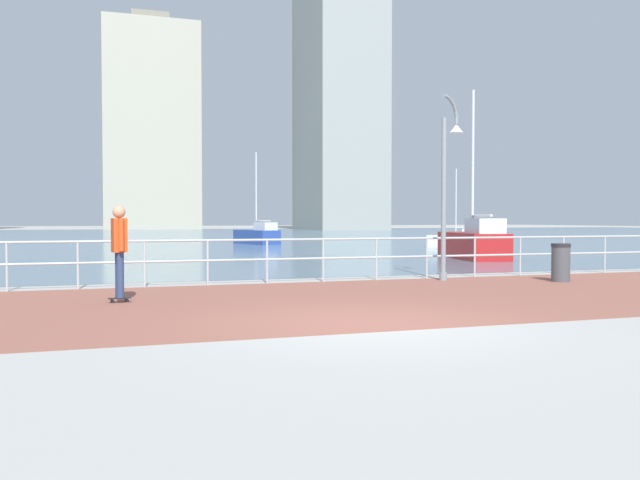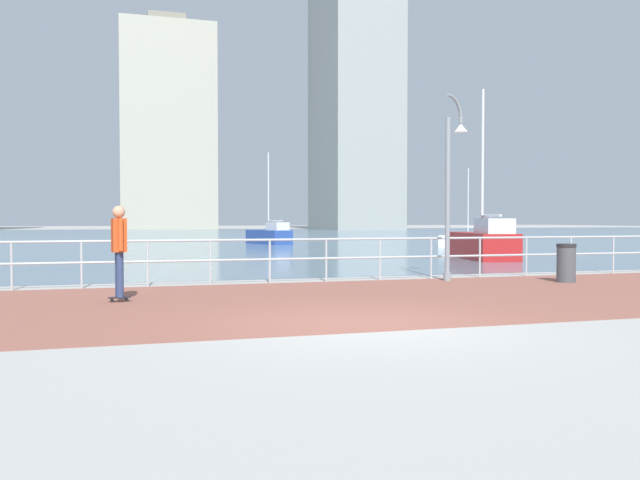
{
  "view_description": "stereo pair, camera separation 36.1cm",
  "coord_description": "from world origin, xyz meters",
  "px_view_note": "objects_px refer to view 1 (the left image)",
  "views": [
    {
      "loc": [
        -3.71,
        -8.79,
        1.52
      ],
      "look_at": [
        0.47,
        3.85,
        1.1
      ],
      "focal_mm": 37.19,
      "sensor_mm": 36.0,
      "label": 1
    },
    {
      "loc": [
        -3.37,
        -8.9,
        1.52
      ],
      "look_at": [
        0.47,
        3.85,
        1.1
      ],
      "focal_mm": 37.19,
      "sensor_mm": 36.0,
      "label": 2
    }
  ],
  "objects_px": {
    "lamppost": "(448,178)",
    "sailboat_white": "(474,242)",
    "trash_bin": "(561,262)",
    "sailboat_gray": "(257,235)",
    "skateboarder": "(119,244)",
    "sailboat_red": "(458,240)"
  },
  "relations": [
    {
      "from": "skateboarder",
      "to": "sailboat_red",
      "type": "xyz_separation_m",
      "value": [
        17.96,
        18.98,
        -0.66
      ]
    },
    {
      "from": "sailboat_gray",
      "to": "sailboat_white",
      "type": "height_order",
      "value": "sailboat_white"
    },
    {
      "from": "trash_bin",
      "to": "sailboat_red",
      "type": "distance_m",
      "value": 19.69
    },
    {
      "from": "trash_bin",
      "to": "sailboat_gray",
      "type": "xyz_separation_m",
      "value": [
        -1.51,
        26.32,
        0.07
      ]
    },
    {
      "from": "trash_bin",
      "to": "skateboarder",
      "type": "bearing_deg",
      "value": -175.3
    },
    {
      "from": "skateboarder",
      "to": "trash_bin",
      "type": "bearing_deg",
      "value": 4.7
    },
    {
      "from": "skateboarder",
      "to": "trash_bin",
      "type": "height_order",
      "value": "skateboarder"
    },
    {
      "from": "skateboarder",
      "to": "sailboat_red",
      "type": "bearing_deg",
      "value": 46.58
    },
    {
      "from": "skateboarder",
      "to": "sailboat_gray",
      "type": "height_order",
      "value": "sailboat_gray"
    },
    {
      "from": "skateboarder",
      "to": "trash_bin",
      "type": "relative_size",
      "value": 1.9
    },
    {
      "from": "sailboat_white",
      "to": "sailboat_gray",
      "type": "bearing_deg",
      "value": 104.89
    },
    {
      "from": "sailboat_gray",
      "to": "trash_bin",
      "type": "bearing_deg",
      "value": -86.72
    },
    {
      "from": "lamppost",
      "to": "trash_bin",
      "type": "height_order",
      "value": "lamppost"
    },
    {
      "from": "skateboarder",
      "to": "trash_bin",
      "type": "distance_m",
      "value": 10.34
    },
    {
      "from": "lamppost",
      "to": "sailboat_white",
      "type": "distance_m",
      "value": 9.68
    },
    {
      "from": "sailboat_red",
      "to": "sailboat_gray",
      "type": "bearing_deg",
      "value": 138.27
    },
    {
      "from": "sailboat_gray",
      "to": "lamppost",
      "type": "bearing_deg",
      "value": -92.01
    },
    {
      "from": "lamppost",
      "to": "skateboarder",
      "type": "relative_size",
      "value": 2.61
    },
    {
      "from": "trash_bin",
      "to": "sailboat_white",
      "type": "xyz_separation_m",
      "value": [
        3.09,
        9.03,
        0.15
      ]
    },
    {
      "from": "lamppost",
      "to": "trash_bin",
      "type": "distance_m",
      "value": 3.41
    },
    {
      "from": "trash_bin",
      "to": "sailboat_white",
      "type": "relative_size",
      "value": 0.14
    },
    {
      "from": "skateboarder",
      "to": "sailboat_red",
      "type": "relative_size",
      "value": 0.42
    }
  ]
}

